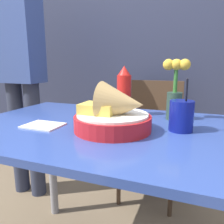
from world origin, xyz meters
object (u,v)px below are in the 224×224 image
object	(u,v)px
ketchup_bottle	(124,92)
person_standing	(19,57)
chair_far_window	(153,128)
flower_vase	(175,90)
drink_cup	(181,117)
food_basket	(115,114)

from	to	relation	value
ketchup_bottle	person_standing	size ratio (longest dim) A/B	0.13
chair_far_window	flower_vase	xyz separation A→B (m)	(0.20, -0.64, 0.37)
flower_vase	chair_far_window	bearing A→B (deg)	107.21
drink_cup	flower_vase	bearing A→B (deg)	104.04
chair_far_window	drink_cup	distance (m)	0.89
ketchup_bottle	drink_cup	size ratio (longest dim) A/B	1.20
flower_vase	person_standing	distance (m)	1.13
chair_far_window	ketchup_bottle	world-z (taller)	ketchup_bottle
food_basket	ketchup_bottle	bearing A→B (deg)	101.10
drink_cup	ketchup_bottle	bearing A→B (deg)	148.48
food_basket	ketchup_bottle	size ratio (longest dim) A/B	1.22
ketchup_bottle	person_standing	bearing A→B (deg)	162.87
chair_far_window	drink_cup	size ratio (longest dim) A/B	4.51
flower_vase	ketchup_bottle	bearing A→B (deg)	179.82
chair_far_window	flower_vase	world-z (taller)	flower_vase
chair_far_window	drink_cup	xyz separation A→B (m)	(0.24, -0.80, 0.29)
drink_cup	person_standing	world-z (taller)	person_standing
ketchup_bottle	person_standing	world-z (taller)	person_standing
flower_vase	food_basket	bearing A→B (deg)	-126.03
person_standing	ketchup_bottle	bearing A→B (deg)	-17.13
flower_vase	person_standing	world-z (taller)	person_standing
ketchup_bottle	flower_vase	bearing A→B (deg)	-0.18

